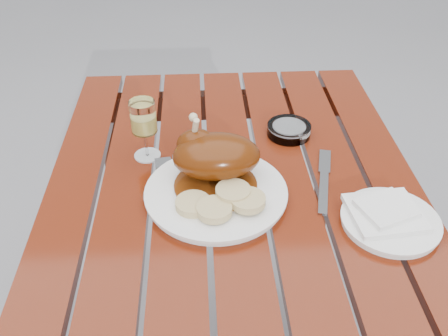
% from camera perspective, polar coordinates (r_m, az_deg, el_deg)
% --- Properties ---
extents(table, '(0.80, 1.20, 0.75)m').
position_cam_1_polar(table, '(1.30, 1.15, -16.80)').
color(table, maroon).
rests_on(table, ground).
extents(dinner_plate, '(0.35, 0.35, 0.02)m').
position_cam_1_polar(dinner_plate, '(1.03, -0.92, -2.95)').
color(dinner_plate, white).
rests_on(dinner_plate, table).
extents(roast_duck, '(0.18, 0.18, 0.13)m').
position_cam_1_polar(roast_duck, '(1.04, -1.21, 1.41)').
color(roast_duck, '#59260A').
rests_on(roast_duck, dinner_plate).
extents(bread_dumplings, '(0.18, 0.11, 0.03)m').
position_cam_1_polar(bread_dumplings, '(0.98, -0.22, -3.83)').
color(bread_dumplings, tan).
rests_on(bread_dumplings, dinner_plate).
extents(wine_glass, '(0.06, 0.06, 0.14)m').
position_cam_1_polar(wine_glass, '(1.13, -9.06, 4.32)').
color(wine_glass, '#FAE971').
rests_on(wine_glass, table).
extents(side_plate, '(0.22, 0.22, 0.02)m').
position_cam_1_polar(side_plate, '(1.03, 18.46, -5.81)').
color(side_plate, white).
rests_on(side_plate, table).
extents(napkin, '(0.15, 0.14, 0.01)m').
position_cam_1_polar(napkin, '(1.02, 17.91, -4.92)').
color(napkin, white).
rests_on(napkin, side_plate).
extents(ashtray, '(0.13, 0.13, 0.03)m').
position_cam_1_polar(ashtray, '(1.23, 7.42, 4.34)').
color(ashtray, '#B2B7BC').
rests_on(ashtray, table).
extents(fork, '(0.05, 0.19, 0.01)m').
position_cam_1_polar(fork, '(1.06, -6.54, -2.33)').
color(fork, gray).
rests_on(fork, table).
extents(knife, '(0.06, 0.19, 0.01)m').
position_cam_1_polar(knife, '(1.09, 11.33, -1.89)').
color(knife, gray).
rests_on(knife, table).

